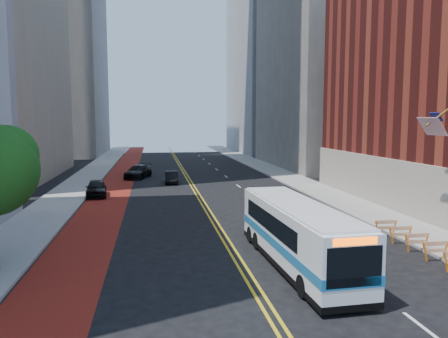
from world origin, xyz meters
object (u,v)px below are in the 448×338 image
object	(u,v)px
car_b	(172,177)
car_c	(138,172)
transit_bus	(296,233)
car_a	(96,188)

from	to	relation	value
car_b	car_c	size ratio (longest dim) A/B	0.74
transit_bus	car_b	bearing A→B (deg)	97.25
transit_bus	car_a	distance (m)	24.47
car_c	car_a	bearing A→B (deg)	-87.79
car_a	car_b	bearing A→B (deg)	39.90
car_a	car_c	xyz separation A→B (m)	(3.40, 12.38, 0.02)
car_a	car_c	bearing A→B (deg)	69.29
transit_bus	car_c	xyz separation A→B (m)	(-8.48, 33.75, -0.81)
car_a	car_b	distance (m)	10.20
transit_bus	car_a	xyz separation A→B (m)	(-11.88, 21.37, -0.83)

